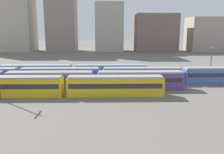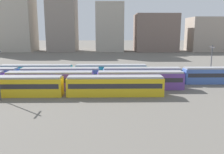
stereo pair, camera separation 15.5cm
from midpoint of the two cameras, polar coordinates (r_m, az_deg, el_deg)
The scene contains 10 objects.
train_track_0 at distance 47.07m, azimuth -22.97°, elevation -2.05°, with size 55.80×3.06×3.75m.
train_track_1 at distance 50.25m, azimuth -15.02°, elevation -0.77°, with size 55.80×3.06×3.75m.
train_track_2 at distance 56.66m, azimuth 16.76°, elevation 0.43°, with size 112.50×3.06×3.75m.
train_track_3 at distance 61.72m, azimuth -18.20°, elevation 1.17°, with size 55.80×3.06×3.75m.
catenary_pole_1 at distance 67.29m, azimuth 23.11°, elevation 4.08°, with size 0.24×3.20×8.51m.
distant_building_1 at distance 158.50m, azimuth -22.21°, elevation 14.66°, with size 18.12×18.17×48.59m, color #B2A899.
distant_building_2 at distance 151.47m, azimuth -12.33°, elevation 16.08°, with size 17.23×18.02×52.13m, color gray.
distant_building_3 at distance 148.22m, azimuth -0.71°, elevation 12.07°, with size 16.98×16.67×29.57m, color #B2A899.
distant_building_4 at distance 151.20m, azimuth 10.43°, elevation 10.60°, with size 25.58×20.57×22.88m, color #7A665B.
distant_building_5 at distance 162.06m, azimuth 23.00°, elevation 9.60°, with size 28.25×17.79×20.96m, color #A89989.
Camera 1 is at (25.63, -42.59, 11.74)m, focal length 37.25 mm.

